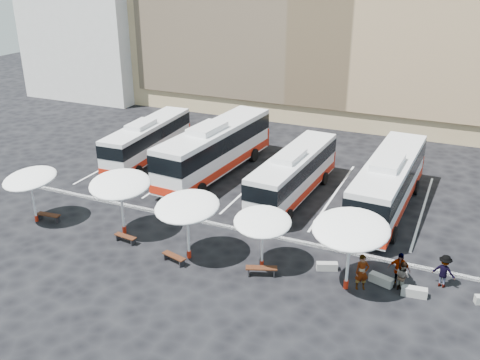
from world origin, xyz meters
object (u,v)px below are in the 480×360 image
at_px(sunshade_3, 263,222).
at_px(conc_bench_1, 381,280).
at_px(bus_3, 388,182).
at_px(wood_bench_1, 125,237).
at_px(wood_bench_2, 174,257).
at_px(conc_bench_2, 414,292).
at_px(sunshade_0, 30,179).
at_px(wood_bench_3, 261,269).
at_px(passenger_2, 399,270).
at_px(sunshade_4, 351,229).
at_px(sunshade_2, 187,207).
at_px(bus_2, 294,173).
at_px(sunshade_1, 120,184).
at_px(passenger_1, 403,276).
at_px(conc_bench_0, 327,266).
at_px(passenger_0, 362,272).
at_px(bus_0, 148,139).
at_px(passenger_3, 444,271).
at_px(bus_1, 215,147).
at_px(wood_bench_0, 49,216).

relative_size(sunshade_3, conc_bench_1, 3.22).
relative_size(bus_3, wood_bench_1, 8.57).
distance_m(wood_bench_2, conc_bench_2, 12.57).
distance_m(sunshade_0, wood_bench_3, 15.54).
relative_size(conc_bench_2, passenger_2, 0.65).
height_order(sunshade_4, conc_bench_2, sunshade_4).
distance_m(sunshade_2, sunshade_4, 8.71).
relative_size(sunshade_2, passenger_2, 2.05).
bearing_deg(bus_2, conc_bench_2, -40.12).
bearing_deg(bus_2, sunshade_1, -127.09).
height_order(wood_bench_2, passenger_1, passenger_1).
bearing_deg(wood_bench_2, sunshade_0, 175.90).
height_order(wood_bench_2, conc_bench_0, wood_bench_2).
xyz_separation_m(bus_2, sunshade_2, (-2.65, -10.00, 1.32)).
xyz_separation_m(conc_bench_0, passenger_0, (2.03, -1.00, 0.75)).
distance_m(sunshade_0, sunshade_3, 15.05).
bearing_deg(wood_bench_3, bus_0, 140.43).
xyz_separation_m(sunshade_1, wood_bench_3, (9.34, -0.98, -2.81)).
bearing_deg(conc_bench_1, sunshade_0, -175.10).
relative_size(wood_bench_1, passenger_3, 0.83).
bearing_deg(bus_1, bus_3, -1.19).
height_order(sunshade_1, passenger_3, sunshade_1).
distance_m(bus_0, wood_bench_3, 19.50).
relative_size(bus_1, wood_bench_2, 8.55).
height_order(conc_bench_2, passenger_1, passenger_1).
relative_size(sunshade_4, passenger_1, 2.46).
distance_m(bus_1, wood_bench_3, 14.74).
distance_m(bus_2, conc_bench_0, 9.49).
xyz_separation_m(conc_bench_1, passenger_0, (-0.86, -0.84, 0.72)).
xyz_separation_m(bus_2, sunshade_0, (-13.63, -10.07, 1.09)).
xyz_separation_m(sunshade_4, wood_bench_3, (-4.32, -0.69, -2.97)).
xyz_separation_m(sunshade_1, passenger_3, (18.09, 1.89, -2.31)).
relative_size(sunshade_4, passenger_0, 2.07).
bearing_deg(passenger_3, bus_0, -9.04).
relative_size(bus_0, conc_bench_0, 9.75).
xyz_separation_m(sunshade_2, conc_bench_0, (7.34, 1.91, -2.92)).
xyz_separation_m(bus_1, passenger_0, (13.60, -10.89, -1.16)).
height_order(bus_2, conc_bench_1, bus_2).
bearing_deg(conc_bench_1, wood_bench_1, -172.97).
height_order(bus_0, sunshade_3, bus_0).
xyz_separation_m(wood_bench_1, wood_bench_2, (3.75, -0.79, 0.01)).
xyz_separation_m(wood_bench_1, wood_bench_3, (8.58, -0.03, 0.05)).
distance_m(bus_2, sunshade_0, 16.98).
xyz_separation_m(sunshade_1, conc_bench_1, (15.22, 0.83, -2.97)).
distance_m(bus_2, wood_bench_0, 16.24).
height_order(passenger_0, passenger_1, passenger_0).
relative_size(conc_bench_0, passenger_1, 0.69).
height_order(sunshade_2, passenger_0, sunshade_2).
xyz_separation_m(bus_0, sunshade_2, (10.64, -12.33, 1.38)).
xyz_separation_m(bus_2, passenger_2, (8.37, -8.12, -0.86)).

